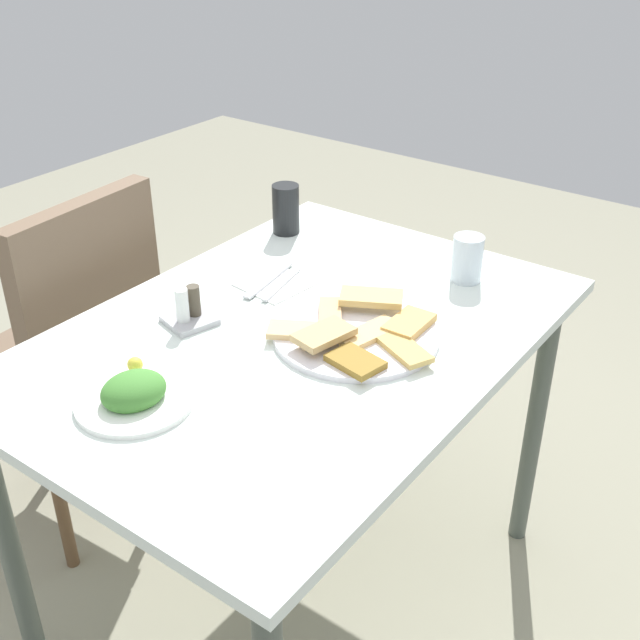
# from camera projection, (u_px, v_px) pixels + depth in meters

# --- Properties ---
(ground_plane) EXTENTS (6.00, 6.00, 0.00)m
(ground_plane) POSITION_uv_depth(u_px,v_px,m) (301.00, 594.00, 1.94)
(ground_plane) COLOR gray
(dining_table) EXTENTS (1.12, 0.79, 0.74)m
(dining_table) POSITION_uv_depth(u_px,v_px,m) (297.00, 368.00, 1.61)
(dining_table) COLOR white
(dining_table) RESTS_ON ground_plane
(dining_chair) EXTENTS (0.45, 0.45, 0.91)m
(dining_chair) POSITION_uv_depth(u_px,v_px,m) (70.00, 345.00, 1.96)
(dining_chair) COLOR brown
(dining_chair) RESTS_ON ground_plane
(pide_platter) EXTENTS (0.32, 0.34, 0.04)m
(pide_platter) POSITION_uv_depth(u_px,v_px,m) (357.00, 332.00, 1.54)
(pide_platter) COLOR white
(pide_platter) RESTS_ON dining_table
(salad_plate_greens) EXTENTS (0.20, 0.20, 0.06)m
(salad_plate_greens) POSITION_uv_depth(u_px,v_px,m) (134.00, 394.00, 1.35)
(salad_plate_greens) COLOR white
(salad_plate_greens) RESTS_ON dining_table
(soda_can) EXTENTS (0.09, 0.09, 0.12)m
(soda_can) POSITION_uv_depth(u_px,v_px,m) (286.00, 209.00, 1.95)
(soda_can) COLOR black
(soda_can) RESTS_ON dining_table
(drinking_glass) EXTENTS (0.07, 0.07, 0.10)m
(drinking_glass) POSITION_uv_depth(u_px,v_px,m) (467.00, 259.00, 1.73)
(drinking_glass) COLOR silver
(drinking_glass) RESTS_ON dining_table
(paper_napkin) EXTENTS (0.15, 0.15, 0.00)m
(paper_napkin) POSITION_uv_depth(u_px,v_px,m) (275.00, 284.00, 1.74)
(paper_napkin) COLOR white
(paper_napkin) RESTS_ON dining_table
(fork) EXTENTS (0.16, 0.05, 0.00)m
(fork) POSITION_uv_depth(u_px,v_px,m) (281.00, 284.00, 1.73)
(fork) COLOR silver
(fork) RESTS_ON paper_napkin
(spoon) EXTENTS (0.19, 0.05, 0.00)m
(spoon) POSITION_uv_depth(u_px,v_px,m) (269.00, 280.00, 1.75)
(spoon) COLOR silver
(spoon) RESTS_ON paper_napkin
(condiment_caddy) EXTENTS (0.11, 0.11, 0.08)m
(condiment_caddy) POSITION_uv_depth(u_px,v_px,m) (189.00, 312.00, 1.58)
(condiment_caddy) COLOR #B2B2B7
(condiment_caddy) RESTS_ON dining_table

